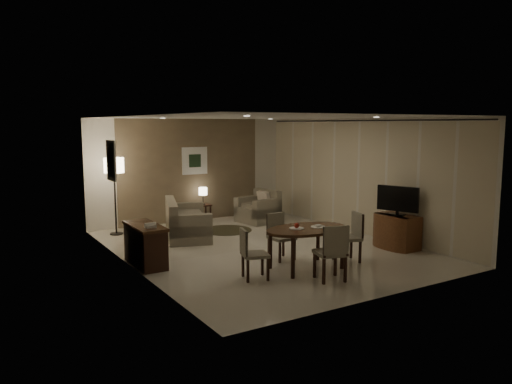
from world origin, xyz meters
TOP-DOWN VIEW (x-y plane):
  - room_shell at (0.00, 0.40)m, footprint 5.50×7.00m
  - taupe_accent at (0.00, 3.48)m, footprint 3.96×0.03m
  - curtain_wall at (2.68, 0.00)m, footprint 0.08×6.70m
  - curtain_rod at (2.68, 0.00)m, footprint 0.03×6.80m
  - art_back_frame at (0.10, 3.46)m, footprint 0.72×0.03m
  - art_back_canvas at (0.10, 3.44)m, footprint 0.34×0.01m
  - art_left_frame at (-2.72, 1.20)m, footprint 0.03×0.60m
  - art_left_canvas at (-2.71, 1.20)m, footprint 0.01×0.46m
  - downlight_nl at (-1.40, -1.80)m, footprint 0.10×0.10m
  - downlight_nr at (1.40, -1.80)m, footprint 0.10×0.10m
  - downlight_fl at (-1.40, 1.80)m, footprint 0.10×0.10m
  - downlight_fr at (1.40, 1.80)m, footprint 0.10×0.10m
  - console_desk at (-2.49, 0.00)m, footprint 0.48×1.20m
  - telephone at (-2.49, -0.30)m, footprint 0.20×0.14m
  - tv_cabinet at (2.40, -1.50)m, footprint 0.48×0.90m
  - flat_tv at (2.38, -1.50)m, footprint 0.36×0.85m
  - dining_table at (-0.13, -1.71)m, footprint 1.57×0.98m
  - chair_near at (-0.19, -2.44)m, footprint 0.56×0.56m
  - chair_far at (-0.15, -0.98)m, footprint 0.44×0.44m
  - chair_left at (-1.21, -1.75)m, footprint 0.51×0.51m
  - chair_right at (0.81, -1.73)m, footprint 0.55×0.55m
  - plate_a at (-0.31, -1.66)m, footprint 0.26×0.26m
  - plate_b at (0.09, -1.76)m, footprint 0.26×0.26m
  - fruit_apple at (-0.31, -1.66)m, footprint 0.09×0.09m
  - napkin at (0.09, -1.76)m, footprint 0.12×0.08m
  - round_rug at (0.20, 1.88)m, footprint 1.22×1.22m
  - sofa at (-0.90, 1.71)m, footprint 2.01×1.45m
  - armchair at (1.39, 2.37)m, footprint 1.02×1.06m
  - side_table at (0.20, 3.18)m, footprint 0.36×0.36m
  - table_lamp at (0.20, 3.18)m, footprint 0.22×0.22m
  - floor_lamp at (-2.21, 2.84)m, footprint 0.45×0.45m

SIDE VIEW (x-z plane):
  - round_rug at x=0.20m, z-range 0.00..0.01m
  - side_table at x=0.20m, z-range 0.00..0.46m
  - tv_cabinet at x=2.40m, z-range 0.00..0.70m
  - dining_table at x=-0.13m, z-range 0.00..0.73m
  - console_desk at x=-2.49m, z-range 0.00..0.75m
  - armchair at x=1.39m, z-range 0.00..0.83m
  - chair_left at x=-1.21m, z-range 0.00..0.85m
  - sofa at x=-0.90m, z-range 0.00..0.85m
  - chair_far at x=-0.15m, z-range 0.00..0.87m
  - chair_right at x=0.81m, z-range 0.00..0.92m
  - chair_near at x=-0.19m, z-range 0.00..0.95m
  - table_lamp at x=0.20m, z-range 0.46..0.96m
  - plate_a at x=-0.31m, z-range 0.73..0.75m
  - plate_b at x=0.09m, z-range 0.73..0.75m
  - napkin at x=0.09m, z-range 0.75..0.78m
  - fruit_apple at x=-0.31m, z-range 0.75..0.84m
  - telephone at x=-2.49m, z-range 0.76..0.85m
  - floor_lamp at x=-2.21m, z-range 0.00..1.80m
  - flat_tv at x=2.38m, z-range 0.72..1.32m
  - curtain_wall at x=2.68m, z-range 0.03..2.61m
  - taupe_accent at x=0.00m, z-range 0.00..2.70m
  - room_shell at x=0.00m, z-range 0.00..2.70m
  - art_back_frame at x=0.10m, z-range 1.24..1.96m
  - art_back_canvas at x=0.10m, z-range 1.43..1.77m
  - art_left_frame at x=-2.72m, z-range 1.45..2.25m
  - art_left_canvas at x=-2.71m, z-range 1.53..2.17m
  - curtain_rod at x=2.68m, z-range 2.62..2.66m
  - downlight_nl at x=-1.40m, z-range 2.68..2.69m
  - downlight_nr at x=1.40m, z-range 2.68..2.69m
  - downlight_fl at x=-1.40m, z-range 2.68..2.69m
  - downlight_fr at x=1.40m, z-range 2.68..2.69m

